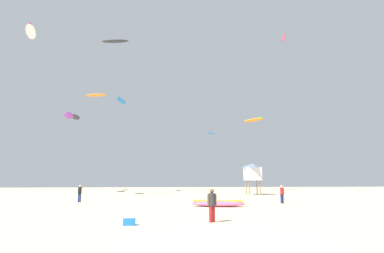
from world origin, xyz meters
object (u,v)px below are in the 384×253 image
Objects in this scene: kite_aloft_8 at (121,101)px; kite_aloft_0 at (211,133)px; person_foreground at (212,203)px; kite_aloft_3 at (69,116)px; kite_aloft_1 at (96,95)px; cooler_box at (129,222)px; kite_aloft_2 at (31,32)px; person_left at (80,192)px; lifeguard_tower at (253,172)px; kite_aloft_5 at (75,117)px; person_midground at (282,193)px; kite_aloft_6 at (284,38)px; kite_grounded_near at (218,203)px; kite_aloft_4 at (115,41)px; kite_aloft_7 at (254,120)px.

kite_aloft_0 is at bearing 17.51° from kite_aloft_8.
kite_aloft_3 reaches higher than person_foreground.
kite_aloft_1 is at bearing -44.00° from kite_aloft_3.
kite_aloft_2 reaches higher than cooler_box.
person_left is 0.38× the size of lifeguard_tower.
person_foreground is 4.29m from cooler_box.
kite_aloft_5 is (1.09, 15.88, -7.67)m from kite_aloft_2.
lifeguard_tower reaches higher than person_midground.
kite_aloft_8 reaches higher than kite_aloft_5.
cooler_box is 40.70m from kite_aloft_6.
person_foreground is at bearing -101.18° from kite_grounded_near.
kite_aloft_5 is (-8.18, 22.87, 11.71)m from person_left.
kite_aloft_4 is (-16.65, -6.14, 14.31)m from kite_aloft_0.
kite_aloft_7 is (30.61, 5.16, 0.73)m from kite_aloft_3.
kite_aloft_3 is at bearing -173.60° from person_foreground.
kite_aloft_5 is at bearing 28.93° from person_midground.
lifeguard_tower is at bearing 62.10° from cooler_box.
person_left is at bearing 114.85° from cooler_box.
kite_grounded_near is at bearing -114.80° from lifeguard_tower.
kite_grounded_near is 35.73m from kite_aloft_4.
person_left is 0.39× the size of kite_aloft_8.
kite_aloft_2 is 14.17m from kite_aloft_4.
kite_aloft_0 is 22.79m from kite_aloft_4.
cooler_box is at bearing 116.26° from person_midground.
person_left is at bearing 157.49° from kite_grounded_near.
person_foreground is at bearing -63.34° from kite_aloft_1.
kite_aloft_7 is 1.09× the size of kite_aloft_8.
person_left is at bearing -151.23° from lifeguard_tower.
person_midground is 35.12m from kite_aloft_2.
person_midground is 16.51m from cooler_box.
person_foreground is 34.32m from kite_aloft_2.
cooler_box is 0.22× the size of kite_aloft_6.
kite_aloft_1 reaches higher than person_midground.
kite_aloft_3 reaches higher than kite_aloft_0.
kite_aloft_0 is (5.12, 37.03, 9.20)m from person_foreground.
kite_aloft_2 is (-28.80, -3.74, 17.25)m from lifeguard_tower.
kite_grounded_near is 7.83× the size of cooler_box.
person_midground is 31.31m from kite_aloft_8.
kite_aloft_1 is at bearing 176.40° from lifeguard_tower.
kite_aloft_7 is at bearing 68.05° from kite_grounded_near.
person_left is 0.35× the size of kite_aloft_3.
kite_aloft_3 is 0.99× the size of kite_aloft_4.
lifeguard_tower is 7.41× the size of cooler_box.
person_foreground is 0.37× the size of kite_aloft_3.
kite_aloft_0 is 0.47× the size of kite_aloft_8.
lifeguard_tower is at bearing -23.02° from kite_aloft_8.
kite_aloft_5 is (-0.84, 5.73, 0.93)m from kite_aloft_3.
kite_aloft_6 reaches higher than kite_grounded_near.
kite_aloft_7 reaches higher than lifeguard_tower.
person_midground is 0.37× the size of kite_aloft_5.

